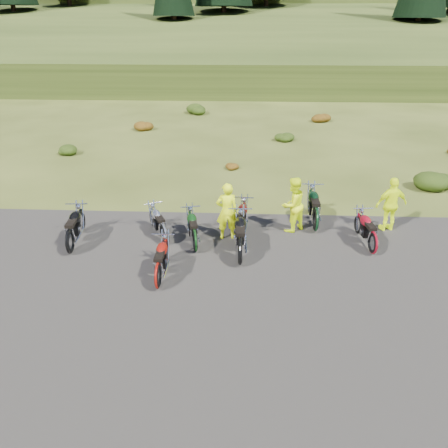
# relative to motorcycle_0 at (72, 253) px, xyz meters

# --- Properties ---
(ground) EXTENTS (300.00, 300.00, 0.00)m
(ground) POSITION_rel_motorcycle_0_xyz_m (4.98, -0.83, 0.00)
(ground) COLOR #343F15
(ground) RESTS_ON ground
(gravel_pad) EXTENTS (20.00, 12.00, 0.04)m
(gravel_pad) POSITION_rel_motorcycle_0_xyz_m (4.98, -2.83, 0.00)
(gravel_pad) COLOR black
(gravel_pad) RESTS_ON ground
(hill_slope) EXTENTS (300.00, 45.97, 9.37)m
(hill_slope) POSITION_rel_motorcycle_0_xyz_m (4.98, 49.17, 0.00)
(hill_slope) COLOR #283612
(hill_slope) RESTS_ON ground
(hill_plateau) EXTENTS (300.00, 90.00, 9.17)m
(hill_plateau) POSITION_rel_motorcycle_0_xyz_m (4.98, 109.17, 0.00)
(hill_plateau) COLOR #283612
(hill_plateau) RESTS_ON ground
(shrub_1) EXTENTS (1.03, 1.03, 0.61)m
(shrub_1) POSITION_rel_motorcycle_0_xyz_m (-4.12, 10.47, 0.31)
(shrub_1) COLOR black
(shrub_1) RESTS_ON ground
(shrub_2) EXTENTS (1.30, 1.30, 0.77)m
(shrub_2) POSITION_rel_motorcycle_0_xyz_m (-1.22, 15.77, 0.38)
(shrub_2) COLOR #6C320D
(shrub_2) RESTS_ON ground
(shrub_3) EXTENTS (1.56, 1.56, 0.92)m
(shrub_3) POSITION_rel_motorcycle_0_xyz_m (1.68, 21.07, 0.46)
(shrub_3) COLOR black
(shrub_3) RESTS_ON ground
(shrub_4) EXTENTS (0.77, 0.77, 0.45)m
(shrub_4) POSITION_rel_motorcycle_0_xyz_m (4.58, 8.37, 0.23)
(shrub_4) COLOR #6C320D
(shrub_4) RESTS_ON ground
(shrub_5) EXTENTS (1.03, 1.03, 0.61)m
(shrub_5) POSITION_rel_motorcycle_0_xyz_m (7.48, 13.67, 0.31)
(shrub_5) COLOR black
(shrub_5) RESTS_ON ground
(shrub_6) EXTENTS (1.30, 1.30, 0.77)m
(shrub_6) POSITION_rel_motorcycle_0_xyz_m (10.38, 18.97, 0.38)
(shrub_6) COLOR #6C320D
(shrub_6) RESTS_ON ground
(shrub_7) EXTENTS (1.56, 1.56, 0.92)m
(shrub_7) POSITION_rel_motorcycle_0_xyz_m (13.28, 6.27, 0.46)
(shrub_7) COLOR black
(shrub_7) RESTS_ON ground
(motorcycle_0) EXTENTS (0.95, 2.25, 1.14)m
(motorcycle_0) POSITION_rel_motorcycle_0_xyz_m (0.00, 0.00, 0.00)
(motorcycle_0) COLOR black
(motorcycle_0) RESTS_ON ground
(motorcycle_1) EXTENTS (0.70, 2.02, 1.05)m
(motorcycle_1) POSITION_rel_motorcycle_0_xyz_m (3.02, -1.75, 0.00)
(motorcycle_1) COLOR maroon
(motorcycle_1) RESTS_ON ground
(motorcycle_2) EXTENTS (1.09, 2.09, 1.05)m
(motorcycle_2) POSITION_rel_motorcycle_0_xyz_m (3.78, 0.29, 0.00)
(motorcycle_2) COLOR black
(motorcycle_2) RESTS_ON ground
(motorcycle_3) EXTENTS (1.41, 1.99, 1.00)m
(motorcycle_3) POSITION_rel_motorcycle_0_xyz_m (2.73, 0.76, 0.00)
(motorcycle_3) COLOR silver
(motorcycle_3) RESTS_ON ground
(motorcycle_4) EXTENTS (0.86, 2.13, 1.09)m
(motorcycle_4) POSITION_rel_motorcycle_0_xyz_m (5.15, 0.99, 0.00)
(motorcycle_4) COLOR #55120E
(motorcycle_4) RESTS_ON ground
(motorcycle_5) EXTENTS (0.83, 2.35, 1.22)m
(motorcycle_5) POSITION_rel_motorcycle_0_xyz_m (5.17, -0.40, 0.00)
(motorcycle_5) COLOR black
(motorcycle_5) RESTS_ON ground
(motorcycle_6) EXTENTS (0.85, 2.04, 1.04)m
(motorcycle_6) POSITION_rel_motorcycle_0_xyz_m (9.17, 0.41, 0.00)
(motorcycle_6) COLOR maroon
(motorcycle_6) RESTS_ON ground
(motorcycle_7) EXTENTS (0.81, 2.34, 1.22)m
(motorcycle_7) POSITION_rel_motorcycle_0_xyz_m (7.66, 1.89, 0.00)
(motorcycle_7) COLOR black
(motorcycle_7) RESTS_ON ground
(person_middle) EXTENTS (0.76, 0.56, 1.89)m
(person_middle) POSITION_rel_motorcycle_0_xyz_m (4.71, 1.21, 0.94)
(person_middle) COLOR #E8FF0D
(person_middle) RESTS_ON ground
(person_right_a) EXTENTS (1.15, 1.12, 1.86)m
(person_right_a) POSITION_rel_motorcycle_0_xyz_m (6.86, 1.89, 0.93)
(person_right_a) COLOR #E8FF0D
(person_right_a) RESTS_ON ground
(person_right_b) EXTENTS (1.16, 0.69, 1.85)m
(person_right_b) POSITION_rel_motorcycle_0_xyz_m (10.12, 2.08, 0.92)
(person_right_b) COLOR #E8FF0D
(person_right_b) RESTS_ON ground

